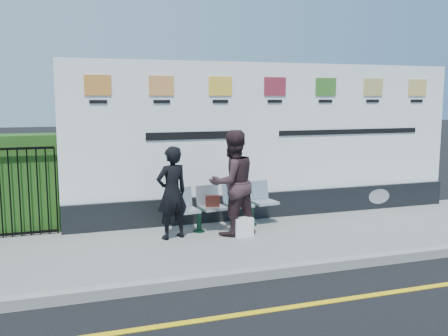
# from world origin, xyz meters

# --- Properties ---
(ground) EXTENTS (80.00, 80.00, 0.00)m
(ground) POSITION_xyz_m (0.00, 0.00, 0.00)
(ground) COLOR black
(pavement) EXTENTS (14.00, 3.00, 0.12)m
(pavement) POSITION_xyz_m (0.00, 2.50, 0.06)
(pavement) COLOR gray
(pavement) RESTS_ON ground
(kerb) EXTENTS (14.00, 0.18, 0.14)m
(kerb) POSITION_xyz_m (0.00, 1.00, 0.07)
(kerb) COLOR gray
(kerb) RESTS_ON ground
(yellow_line) EXTENTS (14.00, 0.10, 0.01)m
(yellow_line) POSITION_xyz_m (0.00, 0.00, 0.00)
(yellow_line) COLOR yellow
(yellow_line) RESTS_ON ground
(billboard) EXTENTS (8.00, 0.30, 3.00)m
(billboard) POSITION_xyz_m (0.50, 3.85, 1.42)
(billboard) COLOR black
(billboard) RESTS_ON pavement
(bench) EXTENTS (2.06, 0.78, 0.43)m
(bench) POSITION_xyz_m (-0.67, 3.23, 0.33)
(bench) COLOR silver
(bench) RESTS_ON pavement
(woman_left) EXTENTS (0.65, 0.53, 1.55)m
(woman_left) POSITION_xyz_m (-1.73, 2.91, 0.90)
(woman_left) COLOR black
(woman_left) RESTS_ON pavement
(woman_right) EXTENTS (1.02, 0.88, 1.80)m
(woman_right) POSITION_xyz_m (-0.69, 2.83, 1.02)
(woman_right) COLOR #342225
(woman_right) RESTS_ON pavement
(handbag_brown) EXTENTS (0.27, 0.17, 0.20)m
(handbag_brown) POSITION_xyz_m (-0.93, 3.20, 0.65)
(handbag_brown) COLOR black
(handbag_brown) RESTS_ON bench
(carrier_bag_white) EXTENTS (0.32, 0.19, 0.32)m
(carrier_bag_white) POSITION_xyz_m (-0.56, 2.66, 0.28)
(carrier_bag_white) COLOR white
(carrier_bag_white) RESTS_ON pavement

